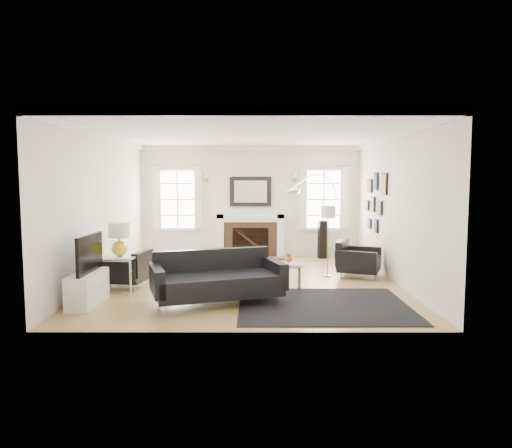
{
  "coord_description": "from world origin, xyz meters",
  "views": [
    {
      "loc": [
        0.15,
        -8.58,
        1.88
      ],
      "look_at": [
        0.14,
        0.3,
        1.07
      ],
      "focal_mm": 32.0,
      "sensor_mm": 36.0,
      "label": 1
    }
  ],
  "objects_px": {
    "armchair_left": "(129,270)",
    "arc_floor_lamp": "(318,214)",
    "coffee_table": "(211,268)",
    "gourd_lamp": "(119,237)",
    "armchair_right": "(356,260)",
    "sofa": "(217,279)",
    "fireplace": "(251,236)"
  },
  "relations": [
    {
      "from": "fireplace",
      "to": "armchair_left",
      "type": "distance_m",
      "value": 3.92
    },
    {
      "from": "armchair_left",
      "to": "arc_floor_lamp",
      "type": "xyz_separation_m",
      "value": [
        3.72,
        2.42,
        0.86
      ]
    },
    {
      "from": "sofa",
      "to": "armchair_right",
      "type": "distance_m",
      "value": 3.26
    },
    {
      "from": "sofa",
      "to": "coffee_table",
      "type": "bearing_deg",
      "value": 102.2
    },
    {
      "from": "armchair_right",
      "to": "gourd_lamp",
      "type": "distance_m",
      "value": 4.57
    },
    {
      "from": "coffee_table",
      "to": "arc_floor_lamp",
      "type": "bearing_deg",
      "value": 49.93
    },
    {
      "from": "armchair_left",
      "to": "gourd_lamp",
      "type": "height_order",
      "value": "gourd_lamp"
    },
    {
      "from": "sofa",
      "to": "arc_floor_lamp",
      "type": "xyz_separation_m",
      "value": [
        2.05,
        3.47,
        0.8
      ]
    },
    {
      "from": "sofa",
      "to": "armchair_left",
      "type": "xyz_separation_m",
      "value": [
        -1.67,
        1.05,
        -0.06
      ]
    },
    {
      "from": "coffee_table",
      "to": "gourd_lamp",
      "type": "bearing_deg",
      "value": -174.87
    },
    {
      "from": "armchair_left",
      "to": "gourd_lamp",
      "type": "xyz_separation_m",
      "value": [
        -0.05,
        -0.37,
        0.65
      ]
    },
    {
      "from": "gourd_lamp",
      "to": "sofa",
      "type": "bearing_deg",
      "value": -21.57
    },
    {
      "from": "armchair_left",
      "to": "sofa",
      "type": "bearing_deg",
      "value": -32.17
    },
    {
      "from": "fireplace",
      "to": "armchair_left",
      "type": "xyz_separation_m",
      "value": [
        -2.15,
        -3.27,
        -0.24
      ]
    },
    {
      "from": "armchair_right",
      "to": "sofa",
      "type": "bearing_deg",
      "value": -143.43
    },
    {
      "from": "armchair_left",
      "to": "armchair_right",
      "type": "distance_m",
      "value": 4.38
    },
    {
      "from": "sofa",
      "to": "arc_floor_lamp",
      "type": "relative_size",
      "value": 1.03
    },
    {
      "from": "armchair_right",
      "to": "coffee_table",
      "type": "bearing_deg",
      "value": -158.14
    },
    {
      "from": "coffee_table",
      "to": "arc_floor_lamp",
      "type": "height_order",
      "value": "arc_floor_lamp"
    },
    {
      "from": "armchair_right",
      "to": "arc_floor_lamp",
      "type": "relative_size",
      "value": 0.51
    },
    {
      "from": "coffee_table",
      "to": "arc_floor_lamp",
      "type": "distance_m",
      "value": 3.55
    },
    {
      "from": "fireplace",
      "to": "sofa",
      "type": "xyz_separation_m",
      "value": [
        -0.48,
        -4.32,
        -0.18
      ]
    },
    {
      "from": "armchair_right",
      "to": "arc_floor_lamp",
      "type": "xyz_separation_m",
      "value": [
        -0.57,
        1.53,
        0.83
      ]
    },
    {
      "from": "armchair_left",
      "to": "arc_floor_lamp",
      "type": "relative_size",
      "value": 0.43
    },
    {
      "from": "sofa",
      "to": "arc_floor_lamp",
      "type": "height_order",
      "value": "arc_floor_lamp"
    },
    {
      "from": "fireplace",
      "to": "coffee_table",
      "type": "height_order",
      "value": "fireplace"
    },
    {
      "from": "fireplace",
      "to": "gourd_lamp",
      "type": "xyz_separation_m",
      "value": [
        -2.2,
        -3.64,
        0.41
      ]
    },
    {
      "from": "sofa",
      "to": "gourd_lamp",
      "type": "bearing_deg",
      "value": 158.43
    },
    {
      "from": "gourd_lamp",
      "to": "arc_floor_lamp",
      "type": "relative_size",
      "value": 0.27
    },
    {
      "from": "arc_floor_lamp",
      "to": "sofa",
      "type": "bearing_deg",
      "value": -120.58
    },
    {
      "from": "sofa",
      "to": "gourd_lamp",
      "type": "distance_m",
      "value": 1.95
    },
    {
      "from": "sofa",
      "to": "armchair_left",
      "type": "relative_size",
      "value": 2.41
    }
  ]
}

